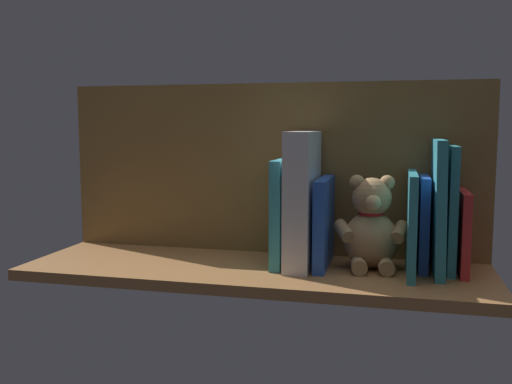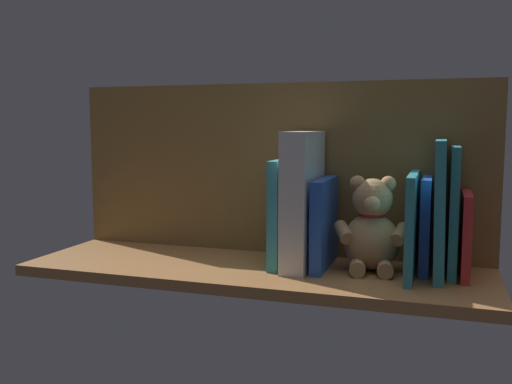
% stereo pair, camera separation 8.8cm
% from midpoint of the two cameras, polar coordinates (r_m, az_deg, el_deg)
% --- Properties ---
extents(ground_plane, '(0.95, 0.31, 0.02)m').
position_cam_midpoint_polar(ground_plane, '(1.19, 2.14, -7.91)').
color(ground_plane, '#9E6B3D').
extents(shelf_back_panel, '(0.95, 0.02, 0.38)m').
position_cam_midpoint_polar(shelf_back_panel, '(1.28, 3.84, 2.33)').
color(shelf_back_panel, brown).
rests_on(shelf_back_panel, ground_plane).
extents(book_0, '(0.02, 0.15, 0.16)m').
position_cam_midpoint_polar(book_0, '(1.17, 22.37, -4.00)').
color(book_0, red).
rests_on(book_0, ground_plane).
extents(book_1, '(0.02, 0.14, 0.25)m').
position_cam_midpoint_polar(book_1, '(1.17, 21.30, -1.81)').
color(book_1, teal).
rests_on(book_1, ground_plane).
extents(book_2, '(0.02, 0.18, 0.26)m').
position_cam_midpoint_polar(book_2, '(1.15, 20.13, -1.60)').
color(book_2, teal).
rests_on(book_2, ground_plane).
extents(book_3, '(0.02, 0.13, 0.19)m').
position_cam_midpoint_polar(book_3, '(1.18, 18.76, -3.17)').
color(book_3, blue).
rests_on(book_3, ground_plane).
extents(book_4, '(0.02, 0.20, 0.20)m').
position_cam_midpoint_polar(book_4, '(1.14, 17.56, -3.18)').
color(book_4, teal).
rests_on(book_4, ground_plane).
extents(teddy_bear, '(0.15, 0.13, 0.19)m').
position_cam_midpoint_polar(teddy_bear, '(1.16, 13.70, -3.67)').
color(teddy_bear, tan).
rests_on(teddy_bear, ground_plane).
extents(book_5, '(0.02, 0.18, 0.18)m').
position_cam_midpoint_polar(book_5, '(1.17, 9.05, -3.11)').
color(book_5, blue).
rests_on(book_5, ground_plane).
extents(dictionary_thick_white, '(0.05, 0.19, 0.28)m').
position_cam_midpoint_polar(dictionary_thick_white, '(1.16, 6.90, -0.77)').
color(dictionary_thick_white, silver).
rests_on(dictionary_thick_white, ground_plane).
extents(book_6, '(0.02, 0.17, 0.22)m').
position_cam_midpoint_polar(book_6, '(1.18, 4.93, -2.00)').
color(book_6, teal).
rests_on(book_6, ground_plane).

